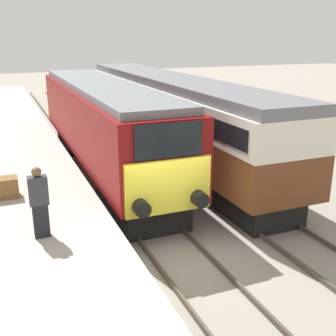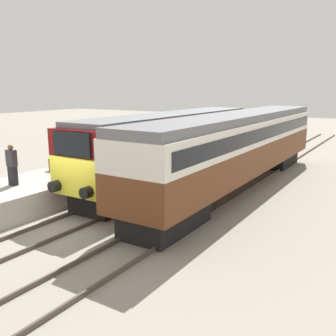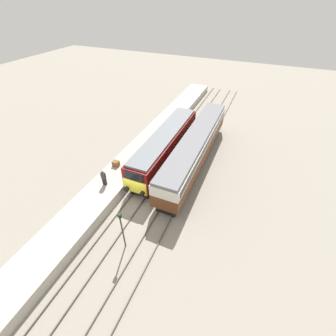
# 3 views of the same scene
# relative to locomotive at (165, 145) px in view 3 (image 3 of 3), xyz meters

# --- Properties ---
(ground_plane) EXTENTS (120.00, 120.00, 0.00)m
(ground_plane) POSITION_rel_locomotive_xyz_m (0.00, -7.81, -2.14)
(ground_plane) COLOR gray
(platform_left) EXTENTS (3.50, 50.00, 1.05)m
(platform_left) POSITION_rel_locomotive_xyz_m (-3.30, 0.19, -1.61)
(platform_left) COLOR #B7B2A8
(platform_left) RESTS_ON ground_plane
(rails_near_track) EXTENTS (1.51, 60.00, 0.14)m
(rails_near_track) POSITION_rel_locomotive_xyz_m (0.00, -2.81, -2.07)
(rails_near_track) COLOR #4C4238
(rails_near_track) RESTS_ON ground_plane
(rails_far_track) EXTENTS (1.50, 60.00, 0.14)m
(rails_far_track) POSITION_rel_locomotive_xyz_m (3.40, -2.81, -2.07)
(rails_far_track) COLOR #4C4238
(rails_far_track) RESTS_ON ground_plane
(locomotive) EXTENTS (2.70, 14.97, 3.80)m
(locomotive) POSITION_rel_locomotive_xyz_m (0.00, 0.00, 0.00)
(locomotive) COLOR black
(locomotive) RESTS_ON ground_plane
(passenger_carriage) EXTENTS (2.75, 18.30, 3.86)m
(passenger_carriage) POSITION_rel_locomotive_xyz_m (3.40, 0.90, 0.21)
(passenger_carriage) COLOR black
(passenger_carriage) RESTS_ON ground_plane
(person_on_platform) EXTENTS (0.44, 0.26, 1.74)m
(person_on_platform) POSITION_rel_locomotive_xyz_m (-3.38, -7.50, -0.22)
(person_on_platform) COLOR black
(person_on_platform) RESTS_ON platform_left
(signal_post) EXTENTS (0.24, 0.28, 3.96)m
(signal_post) POSITION_rel_locomotive_xyz_m (1.70, -12.16, 0.21)
(signal_post) COLOR #333333
(signal_post) RESTS_ON ground_plane
(luggage_crate) EXTENTS (0.70, 0.56, 0.60)m
(luggage_crate) POSITION_rel_locomotive_xyz_m (-4.07, -4.46, -0.79)
(luggage_crate) COLOR brown
(luggage_crate) RESTS_ON platform_left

